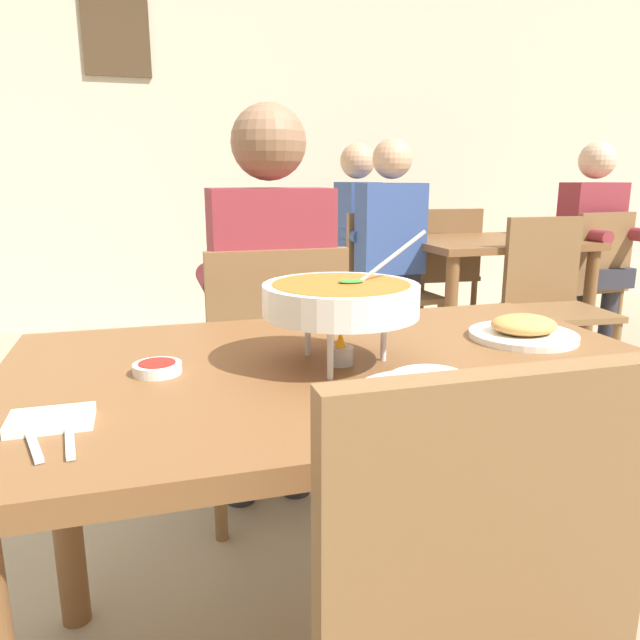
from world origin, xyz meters
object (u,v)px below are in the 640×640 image
Objects in this scene: chair_bg_middle at (387,281)px; chair_bg_left at (369,269)px; patron_bg_middle at (387,241)px; patron_bg_left at (362,234)px; chair_bg_right at (587,276)px; dining_table_main at (340,414)px; rice_plate at (428,389)px; chair_diner_main at (272,369)px; sauce_dish at (157,368)px; chair_bg_corner at (551,294)px; diner_main at (269,294)px; chair_bg_window at (443,266)px; appetizer_plate at (523,330)px; patron_bg_right at (594,237)px; curry_bowl at (341,300)px; dining_table_far at (491,261)px.

chair_bg_left is at bearing 82.15° from chair_bg_middle.
patron_bg_left is at bearing 87.26° from patron_bg_middle.
chair_bg_left and chair_bg_right have the same top height.
rice_plate reaches higher than dining_table_main.
sauce_dish is at bearing -117.83° from chair_diner_main.
diner_main is at bearing -154.67° from chair_bg_corner.
chair_bg_right and chair_bg_window have the same top height.
chair_bg_middle is 0.51m from patron_bg_left.
patron_bg_middle reaches higher than dining_table_main.
patron_bg_right reaches higher than appetizer_plate.
chair_bg_middle is 1.00× the size of chair_bg_corner.
curry_bowl reaches higher than chair_bg_window.
rice_plate is (0.07, -0.25, 0.13)m from dining_table_main.
diner_main is 2.61m from patron_bg_right.
rice_plate is at bearing -134.81° from patron_bg_right.
chair_bg_left is 1.00× the size of chair_bg_middle.
patron_bg_right is (0.71, -0.58, 0.24)m from chair_bg_window.
patron_bg_left is at bearing 69.00° from dining_table_main.
diner_main is at bearing 90.00° from dining_table_main.
dining_table_far is 1.11× the size of chair_bg_left.
dining_table_main is 2.22m from chair_bg_corner.
chair_bg_window is 0.81m from patron_bg_middle.
curry_bowl is 3.05m from patron_bg_right.
appetizer_plate is 0.27× the size of chair_bg_left.
patron_bg_right is at bearing 46.58° from appetizer_plate.
chair_bg_corner is at bearing -142.80° from chair_bg_right.
sauce_dish is (-0.35, 0.04, -0.12)m from curry_bowl.
sauce_dish is 0.10× the size of chair_bg_corner.
diner_main is 0.79m from sauce_dish.
curry_bowl is 1.39× the size of rice_plate.
chair_bg_middle is at bearing 54.82° from diner_main.
chair_bg_window is 0.64m from patron_bg_left.
patron_bg_right reaches higher than sauce_dish.
chair_bg_corner reaches higher than appetizer_plate.
patron_bg_left is (0.99, 1.84, 0.00)m from diner_main.
curry_bowl is 0.37× the size of chair_bg_window.
curry_bowl is 0.37× the size of chair_bg_left.
chair_diner_main reaches higher than dining_table_main.
diner_main is 1.67m from patron_bg_middle.
patron_bg_left reaches higher than sauce_dish.
chair_bg_window is at bearing -2.63° from chair_bg_left.
appetizer_plate is (0.45, -0.68, 0.02)m from diner_main.
patron_bg_right is at bearing 36.66° from sauce_dish.
chair_bg_window is (1.58, 1.84, -0.24)m from diner_main.
chair_bg_right reaches higher than dining_table_main.
chair_diner_main is at bearing -117.72° from patron_bg_left.
dining_table_main is at bearing -111.00° from patron_bg_left.
curry_bowl is at bearing -111.97° from chair_bg_left.
rice_plate is 0.27× the size of chair_bg_left.
dining_table_far is at bearing 39.22° from diner_main.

